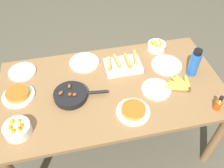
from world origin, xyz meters
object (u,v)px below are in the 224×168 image
Objects in this scene: empty_plate_far_left at (156,89)px; empty_plate_mid_edge at (22,72)px; fruit_bowl_citrus at (156,46)px; empty_plate_far_right at (84,62)px; frittata_plate_center at (18,95)px; empty_plate_near_front at (167,65)px; water_bottle at (194,63)px; melon_tray at (123,65)px; frittata_plate_side at (133,111)px; banana_bunch at (180,85)px; hot_sauce_bottle at (219,104)px; skillet at (71,95)px; fruit_bowl_mango at (17,129)px.

empty_plate_mid_edge is at bearing 157.57° from empty_plate_far_left.
empty_plate_mid_edge is at bearing -177.40° from fruit_bowl_citrus.
empty_plate_far_right is at bearing 0.45° from empty_plate_mid_edge.
empty_plate_far_left is (1.02, -0.16, -0.02)m from frittata_plate_center.
frittata_plate_center reaches higher than empty_plate_near_front.
water_bottle is at bearing -12.64° from empty_plate_mid_edge.
empty_plate_near_front is at bearing 53.61° from empty_plate_far_left.
frittata_plate_side is (-0.04, -0.46, -0.01)m from melon_tray.
empty_plate_mid_edge is (-1.20, 0.42, -0.01)m from banana_bunch.
frittata_plate_center reaches higher than empty_plate_far_left.
empty_plate_mid_edge is at bearing 153.71° from hot_sauce_bottle.
water_bottle reaches higher than empty_plate_mid_edge.
empty_plate_near_front is at bearing 3.96° from frittata_plate_center.
hot_sauce_bottle reaches higher than empty_plate_far_right.
empty_plate_far_right is at bearing 74.48° from skillet.
empty_plate_far_left is at bearing -40.26° from empty_plate_far_right.
skillet is at bearing 31.45° from fruit_bowl_mango.
frittata_plate_center reaches higher than empty_plate_far_right.
hot_sauce_bottle is at bearing -4.10° from fruit_bowl_mango.
fruit_bowl_citrus reaches higher than empty_plate_mid_edge.
banana_bunch is at bearing -31.53° from empty_plate_far_right.
hot_sauce_bottle is at bearing -57.15° from banana_bunch.
fruit_bowl_citrus is (-0.03, 0.47, 0.02)m from banana_bunch.
skillet is at bearing -13.57° from frittata_plate_center.
skillet is 1.05m from hot_sauce_bottle.
water_bottle is (0.15, 0.12, 0.10)m from banana_bunch.
banana_bunch is 1.00× the size of frittata_plate_side.
empty_plate_far_right is at bearing -175.74° from fruit_bowl_citrus.
banana_bunch reaches higher than empty_plate_mid_edge.
water_bottle reaches higher than frittata_plate_side.
frittata_plate_side is 0.95× the size of empty_plate_near_front.
frittata_plate_side is at bearing -135.06° from empty_plate_near_front.
empty_plate_mid_edge is (-1.18, 0.18, 0.00)m from empty_plate_near_front.
empty_plate_near_front is 0.30m from empty_plate_far_left.
melon_tray is at bearing 171.97° from empty_plate_near_front.
banana_bunch is 1.36× the size of fruit_bowl_mango.
fruit_bowl_mango reaches higher than melon_tray.
hot_sauce_bottle is at bearing -45.04° from melon_tray.
water_bottle is 0.38m from hot_sauce_bottle.
melon_tray reaches higher than empty_plate_far_right.
empty_plate_far_left is 1.38× the size of fruit_bowl_citrus.
water_bottle reaches higher than empty_plate_far_right.
fruit_bowl_citrus is 0.40m from water_bottle.
melon_tray is 1.18× the size of empty_plate_near_front.
empty_plate_far_right is 1.42× the size of fruit_bowl_mango.
hot_sauce_bottle reaches higher than skillet.
skillet is 1.79× the size of empty_plate_far_left.
fruit_bowl_mango reaches higher than empty_plate_far_right.
empty_plate_far_left is (0.19, -0.29, -0.03)m from melon_tray.
hot_sauce_bottle is (0.18, -0.50, 0.05)m from empty_plate_near_front.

